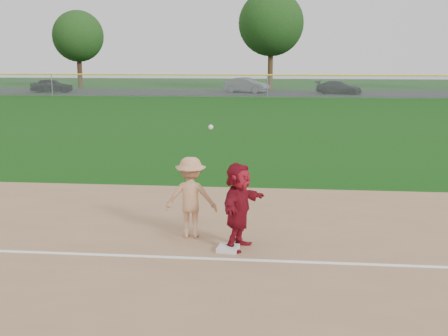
# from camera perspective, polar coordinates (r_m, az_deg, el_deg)

# --- Properties ---
(ground) EXTENTS (160.00, 160.00, 0.00)m
(ground) POSITION_cam_1_polar(r_m,az_deg,el_deg) (11.42, -0.77, -7.91)
(ground) COLOR #0F3D0B
(ground) RESTS_ON ground
(foul_line) EXTENTS (60.00, 0.10, 0.01)m
(foul_line) POSITION_cam_1_polar(r_m,az_deg,el_deg) (10.66, -1.26, -9.20)
(foul_line) COLOR white
(foul_line) RESTS_ON infield_dirt
(parking_asphalt) EXTENTS (120.00, 10.00, 0.01)m
(parking_asphalt) POSITION_cam_1_polar(r_m,az_deg,el_deg) (56.84, 4.58, 7.61)
(parking_asphalt) COLOR black
(parking_asphalt) RESTS_ON ground
(first_base) EXTENTS (0.44, 0.44, 0.09)m
(first_base) POSITION_cam_1_polar(r_m,az_deg,el_deg) (11.08, 0.41, -8.17)
(first_base) COLOR silver
(first_base) RESTS_ON infield_dirt
(base_runner) EXTENTS (1.01, 1.68, 1.73)m
(base_runner) POSITION_cam_1_polar(r_m,az_deg,el_deg) (10.99, 1.50, -3.87)
(base_runner) COLOR maroon
(base_runner) RESTS_ON infield_dirt
(car_left) EXTENTS (4.37, 2.37, 1.41)m
(car_left) POSITION_cam_1_polar(r_m,az_deg,el_deg) (60.17, -17.09, 8.04)
(car_left) COLOR black
(car_left) RESTS_ON parking_asphalt
(car_mid) EXTENTS (4.81, 3.17, 1.50)m
(car_mid) POSITION_cam_1_polar(r_m,az_deg,el_deg) (57.03, 2.30, 8.41)
(car_mid) COLOR #57595E
(car_mid) RESTS_ON parking_asphalt
(car_right) EXTENTS (4.72, 2.88, 1.28)m
(car_right) POSITION_cam_1_polar(r_m,az_deg,el_deg) (56.08, 11.59, 8.02)
(car_right) COLOR black
(car_right) RESTS_ON parking_asphalt
(first_base_play) EXTENTS (1.11, 0.66, 2.39)m
(first_base_play) POSITION_cam_1_polar(r_m,az_deg,el_deg) (11.70, -3.38, -2.99)
(first_base_play) COLOR #A6A6A9
(first_base_play) RESTS_ON infield_dirt
(outfield_fence) EXTENTS (110.00, 0.12, 110.00)m
(outfield_fence) POSITION_cam_1_polar(r_m,az_deg,el_deg) (50.75, 4.45, 9.36)
(outfield_fence) COLOR #999EA0
(outfield_fence) RESTS_ON ground
(tree_1) EXTENTS (5.80, 5.80, 8.75)m
(tree_1) POSITION_cam_1_polar(r_m,az_deg,el_deg) (67.84, -14.61, 12.82)
(tree_1) COLOR #351E13
(tree_1) RESTS_ON ground
(tree_2) EXTENTS (7.00, 7.00, 10.58)m
(tree_2) POSITION_cam_1_polar(r_m,az_deg,el_deg) (62.30, 4.80, 14.43)
(tree_2) COLOR #3B2915
(tree_2) RESTS_ON ground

